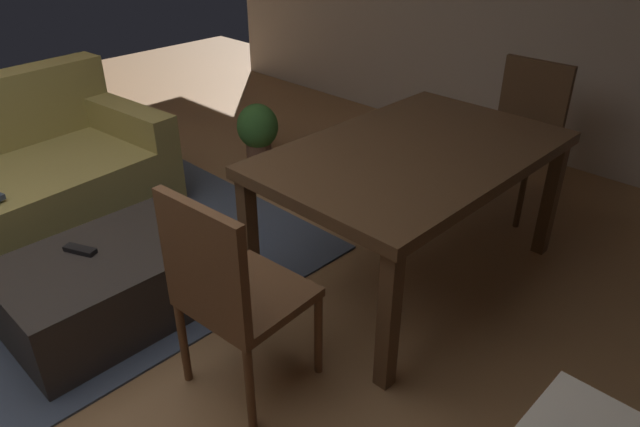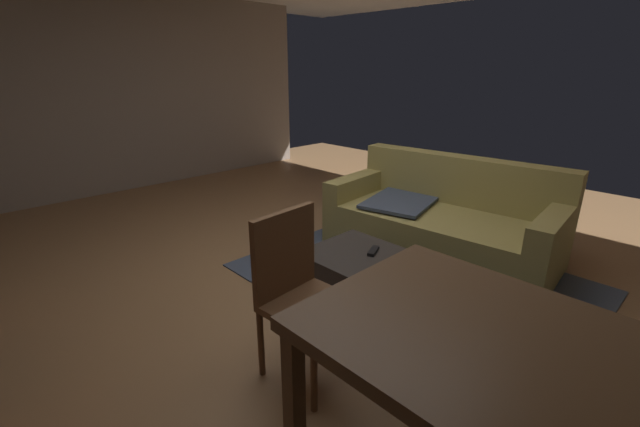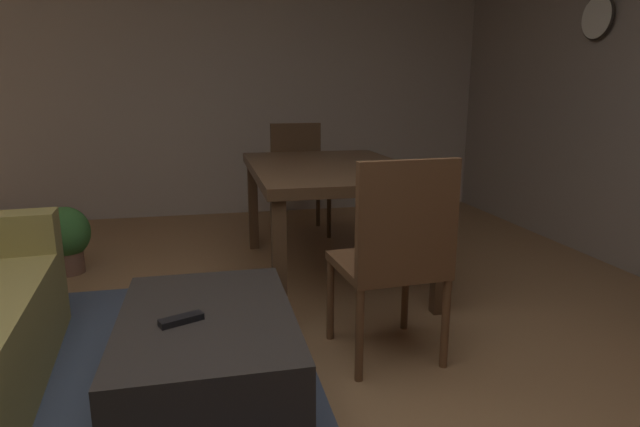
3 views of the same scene
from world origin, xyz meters
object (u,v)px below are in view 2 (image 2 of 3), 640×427
object	(u,v)px
dining_chair_west	(299,286)
small_dog	(272,236)
ottoman_coffee_table	(371,282)
tv_remote	(373,251)
couch	(442,222)
dining_table	(526,371)

from	to	relation	value
dining_chair_west	small_dog	size ratio (longest dim) A/B	2.03
ottoman_coffee_table	tv_remote	xyz separation A→B (m)	(-0.06, 0.09, 0.20)
couch	small_dog	xyz separation A→B (m)	(-1.10, -1.12, -0.14)
ottoman_coffee_table	dining_table	xyz separation A→B (m)	(1.31, -0.80, 0.48)
dining_table	tv_remote	bearing A→B (deg)	147.03
couch	dining_table	world-z (taller)	couch
ottoman_coffee_table	dining_chair_west	bearing A→B (deg)	-80.58
dining_chair_west	small_dog	world-z (taller)	dining_chair_west
dining_table	small_dog	distance (m)	2.71
ottoman_coffee_table	tv_remote	size ratio (longest dim) A/B	5.90
tv_remote	small_dog	xyz separation A→B (m)	(-1.16, -0.05, -0.21)
couch	tv_remote	xyz separation A→B (m)	(0.06, -1.08, 0.07)
ottoman_coffee_table	dining_chair_west	xyz separation A→B (m)	(0.13, -0.81, 0.34)
tv_remote	dining_table	xyz separation A→B (m)	(1.37, -0.89, 0.28)
couch	tv_remote	distance (m)	1.08
tv_remote	dining_chair_west	xyz separation A→B (m)	(0.19, -0.89, 0.14)
couch	dining_table	xyz separation A→B (m)	(1.43, -1.97, 0.36)
couch	dining_chair_west	xyz separation A→B (m)	(0.25, -1.97, 0.22)
dining_table	dining_chair_west	xyz separation A→B (m)	(-1.17, -0.01, -0.14)
dining_chair_west	tv_remote	bearing A→B (deg)	102.28
tv_remote	couch	bearing A→B (deg)	69.23
dining_table	small_dog	world-z (taller)	dining_table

